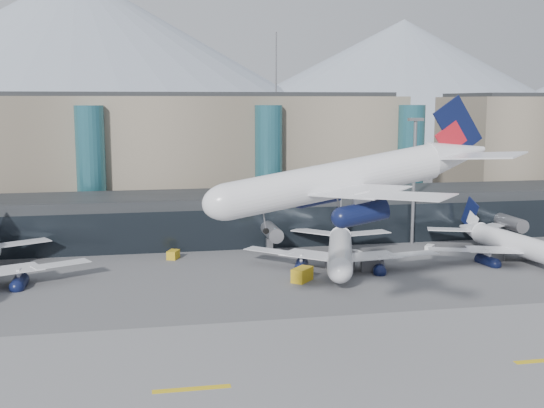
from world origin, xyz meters
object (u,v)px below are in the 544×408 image
Objects in this scene: veh_c at (372,265)px; hero_jet at (362,167)px; veh_g at (356,254)px; veh_h at (302,275)px; jet_parked_right at (507,236)px; jet_parked_mid at (340,242)px; lightmast_mid at (414,174)px; veh_b at (173,255)px; veh_d at (429,249)px.

hero_jet is at bearing -99.72° from veh_c.
veh_c is at bearing 62.82° from hero_jet.
veh_g is (0.70, 10.91, -0.41)m from veh_c.
veh_c is at bearing -32.76° from veh_h.
jet_parked_right is 28.60m from veh_c.
jet_parked_mid reaches higher than veh_h.
lightmast_mid reaches higher than veh_b.
lightmast_mid is 29.17m from veh_c.
lightmast_mid is 0.75× the size of jet_parked_right.
veh_c is (12.71, 31.21, -20.18)m from hero_jet.
jet_parked_mid is 21.64m from veh_d.
veh_d is (48.90, -4.04, -0.08)m from veh_b.
veh_d reaches higher than veh_g.
lightmast_mid is 40.29m from veh_h.
lightmast_mid is at bearing 106.38° from veh_g.
jet_parked_right reaches higher than veh_b.
jet_parked_mid reaches higher than veh_d.
veh_h is (-13.30, -3.92, 0.06)m from veh_c.
jet_parked_right is (32.22, -0.01, -0.19)m from jet_parked_mid.
jet_parked_mid is 8.97× the size of veh_h.
veh_d is at bearing -20.55° from veh_h.
veh_b is at bearing 85.85° from jet_parked_mid.
veh_c is at bearing 92.98° from jet_parked_right.
veh_h is at bearing 151.31° from jet_parked_mid.
veh_d is 33.26m from veh_h.
hero_jet is 13.70× the size of veh_b.
jet_parked_mid is 1.06× the size of jet_parked_right.
veh_h is (-29.12, -24.46, -13.30)m from lightmast_mid.
veh_d is at bearing -53.61° from jet_parked_mid.
veh_b is at bearing -114.82° from veh_g.
jet_parked_mid reaches higher than jet_parked_right.
veh_g is at bearing 67.31° from hero_jet.
jet_parked_right is at bearing -73.04° from jet_parked_mid.
lightmast_mid is at bearing -35.13° from jet_parked_mid.
veh_g is at bearing -2.56° from veh_h.
lightmast_mid is at bearing 30.95° from jet_parked_right.
jet_parked_right is at bearing 22.43° from veh_c.
veh_d is (28.60, 43.24, -20.51)m from hero_jet.
veh_c is 13.87m from veh_h.
jet_parked_right is at bearing -77.34° from veh_b.
lightmast_mid is 10.24× the size of veh_d.
hero_jet reaches higher than veh_c.
lightmast_mid is at bearing -9.17° from veh_h.
veh_b is 1.10× the size of veh_d.
jet_parked_mid is 9.58× the size of veh_c.
hero_jet reaches higher than jet_parked_mid.
veh_c is 1.51× the size of veh_d.
jet_parked_right is (12.17, -15.61, -10.22)m from lightmast_mid.
hero_jet is 9.99× the size of veh_c.
hero_jet is 57.03m from jet_parked_right.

